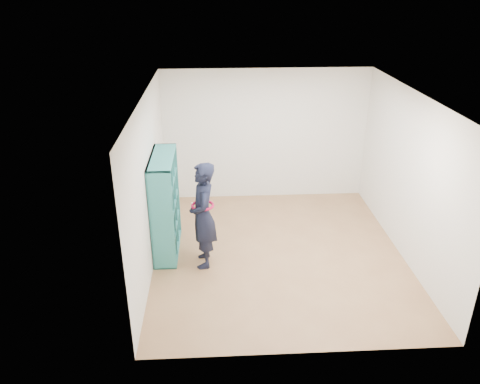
{
  "coord_description": "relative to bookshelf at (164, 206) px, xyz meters",
  "views": [
    {
      "loc": [
        -1.0,
        -6.51,
        4.12
      ],
      "look_at": [
        -0.61,
        0.3,
        0.99
      ],
      "focal_mm": 35.0,
      "sensor_mm": 36.0,
      "label": 1
    }
  ],
  "objects": [
    {
      "name": "wall_front",
      "position": [
        1.84,
        -2.49,
        0.5
      ],
      "size": [
        4.0,
        0.02,
        2.6
      ],
      "primitive_type": "cube",
      "color": "white",
      "rests_on": "floor"
    },
    {
      "name": "person",
      "position": [
        0.64,
        -0.46,
        0.05
      ],
      "size": [
        0.44,
        0.64,
        1.69
      ],
      "rotation": [
        0.0,
        0.0,
        -1.52
      ],
      "color": "black",
      "rests_on": "floor"
    },
    {
      "name": "bookshelf",
      "position": [
        0.0,
        0.0,
        0.0
      ],
      "size": [
        0.36,
        1.23,
        1.64
      ],
      "color": "teal",
      "rests_on": "floor"
    },
    {
      "name": "smartphone",
      "position": [
        0.48,
        -0.39,
        0.16
      ],
      "size": [
        0.03,
        0.1,
        0.14
      ],
      "rotation": [
        0.27,
        0.0,
        0.15
      ],
      "color": "silver",
      "rests_on": "person"
    },
    {
      "name": "floor",
      "position": [
        1.84,
        -0.24,
        -0.8
      ],
      "size": [
        4.5,
        4.5,
        0.0
      ],
      "primitive_type": "plane",
      "color": "#916542",
      "rests_on": "ground"
    },
    {
      "name": "wall_back",
      "position": [
        1.84,
        2.01,
        0.5
      ],
      "size": [
        4.0,
        0.02,
        2.6
      ],
      "primitive_type": "cube",
      "color": "white",
      "rests_on": "floor"
    },
    {
      "name": "wall_right",
      "position": [
        3.84,
        -0.24,
        0.5
      ],
      "size": [
        0.02,
        4.5,
        2.6
      ],
      "primitive_type": "cube",
      "color": "white",
      "rests_on": "floor"
    },
    {
      "name": "ceiling",
      "position": [
        1.84,
        -0.24,
        1.8
      ],
      "size": [
        4.5,
        4.5,
        0.0
      ],
      "primitive_type": "plane",
      "color": "white",
      "rests_on": "wall_back"
    },
    {
      "name": "wall_left",
      "position": [
        -0.16,
        -0.24,
        0.5
      ],
      "size": [
        0.02,
        4.5,
        2.6
      ],
      "primitive_type": "cube",
      "color": "white",
      "rests_on": "floor"
    }
  ]
}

